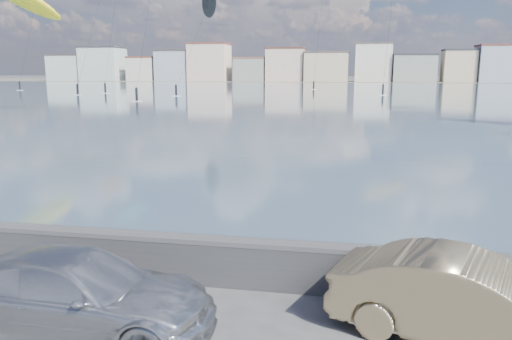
{
  "coord_description": "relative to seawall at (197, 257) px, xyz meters",
  "views": [
    {
      "loc": [
        3.0,
        -6.71,
        4.39
      ],
      "look_at": [
        1.0,
        4.0,
        2.2
      ],
      "focal_mm": 35.0,
      "sensor_mm": 36.0,
      "label": 1
    }
  ],
  "objects": [
    {
      "name": "far_shore_strip",
      "position": [
        0.0,
        197.3,
        -0.57
      ],
      "size": [
        500.0,
        60.0,
        0.0
      ],
      "primitive_type": "cube",
      "color": "#4C473D",
      "rests_on": "ground"
    },
    {
      "name": "seawall",
      "position": [
        0.0,
        0.0,
        0.0
      ],
      "size": [
        400.0,
        0.36,
        1.08
      ],
      "color": "#28282B",
      "rests_on": "ground"
    },
    {
      "name": "bay_water",
      "position": [
        0.0,
        88.8,
        -0.58
      ],
      "size": [
        500.0,
        177.0,
        0.0
      ],
      "primitive_type": "cube",
      "color": "#3E5B67",
      "rests_on": "ground"
    },
    {
      "name": "car_champagne",
      "position": [
        5.02,
        -1.44,
        0.15
      ],
      "size": [
        4.68,
        2.92,
        1.46
      ],
      "primitive_type": "imported",
      "rotation": [
        0.0,
        0.0,
        1.23
      ],
      "color": "tan",
      "rests_on": "ground"
    },
    {
      "name": "kitesurfer_5",
      "position": [
        -23.94,
        86.23,
        16.06
      ],
      "size": [
        5.32,
        19.75,
        19.75
      ],
      "color": "black",
      "rests_on": "ground"
    },
    {
      "name": "car_silver",
      "position": [
        -1.42,
        -2.24,
        0.11
      ],
      "size": [
        4.78,
        2.0,
        1.38
      ],
      "primitive_type": "imported",
      "rotation": [
        0.0,
        0.0,
        1.59
      ],
      "color": "#AFB1B6",
      "rests_on": "ground"
    },
    {
      "name": "far_buildings",
      "position": [
        1.31,
        183.3,
        5.44
      ],
      "size": [
        240.79,
        13.26,
        14.6
      ],
      "color": "#B7C6BC",
      "rests_on": "ground"
    }
  ]
}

